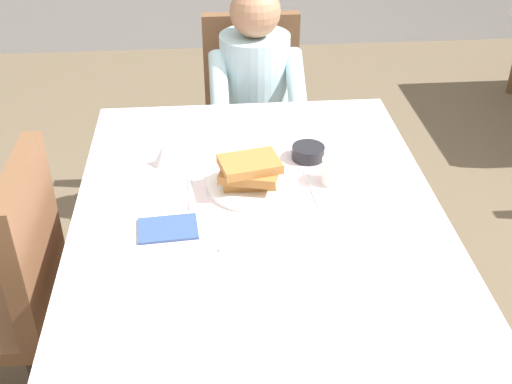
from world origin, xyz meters
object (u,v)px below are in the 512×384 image
(bowl_butter, at_px, (308,152))
(diner_person, at_px, (255,92))
(dining_table_main, at_px, (259,238))
(breakfast_stack, at_px, (249,171))
(chair_diner, at_px, (253,105))
(chair_left_side, at_px, (8,282))
(fork_left_of_plate, at_px, (191,193))
(plate_breakfast, at_px, (251,185))
(syrup_pitcher, at_px, (164,155))
(cup_coffee, at_px, (334,171))
(spoon_near_edge, at_px, (244,244))
(knife_right_of_plate, at_px, (312,188))

(bowl_butter, bearing_deg, diner_person, 99.71)
(dining_table_main, xyz_separation_m, breakfast_stack, (-0.02, 0.14, 0.15))
(chair_diner, relative_size, chair_left_side, 1.00)
(dining_table_main, relative_size, bowl_butter, 13.85)
(breakfast_stack, bearing_deg, fork_left_of_plate, -175.11)
(plate_breakfast, height_order, syrup_pitcher, syrup_pitcher)
(breakfast_stack, xyz_separation_m, fork_left_of_plate, (-0.18, -0.02, -0.06))
(diner_person, distance_m, plate_breakfast, 0.88)
(diner_person, bearing_deg, syrup_pitcher, 62.84)
(dining_table_main, height_order, cup_coffee, cup_coffee)
(plate_breakfast, relative_size, bowl_butter, 2.55)
(cup_coffee, relative_size, fork_left_of_plate, 0.63)
(plate_breakfast, height_order, spoon_near_edge, plate_breakfast)
(cup_coffee, xyz_separation_m, syrup_pitcher, (-0.54, 0.15, -0.01))
(syrup_pitcher, xyz_separation_m, fork_left_of_plate, (0.09, -0.18, -0.04))
(syrup_pitcher, bearing_deg, knife_right_of_plate, -21.59)
(dining_table_main, bearing_deg, diner_person, 85.91)
(chair_left_side, relative_size, spoon_near_edge, 6.20)
(bowl_butter, bearing_deg, cup_coffee, -69.18)
(chair_left_side, xyz_separation_m, breakfast_stack, (0.75, 0.14, 0.27))
(plate_breakfast, xyz_separation_m, syrup_pitcher, (-0.28, 0.16, 0.03))
(knife_right_of_plate, bearing_deg, bowl_butter, -8.15)
(bowl_butter, relative_size, knife_right_of_plate, 0.55)
(fork_left_of_plate, relative_size, spoon_near_edge, 1.20)
(breakfast_stack, xyz_separation_m, cup_coffee, (0.27, 0.01, -0.02))
(diner_person, relative_size, bowl_butter, 10.18)
(diner_person, height_order, spoon_near_edge, diner_person)
(chair_diner, relative_size, spoon_near_edge, 6.20)
(diner_person, xyz_separation_m, knife_right_of_plate, (0.11, -0.89, 0.07))
(dining_table_main, relative_size, chair_left_side, 1.64)
(chair_diner, xyz_separation_m, knife_right_of_plate, (0.11, -1.04, 0.21))
(chair_left_side, distance_m, cup_coffee, 1.06)
(knife_right_of_plate, bearing_deg, plate_breakfast, 80.28)
(chair_diner, bearing_deg, syrup_pitcher, 67.22)
(chair_diner, xyz_separation_m, plate_breakfast, (-0.08, -1.02, 0.22))
(breakfast_stack, relative_size, cup_coffee, 1.80)
(chair_diner, bearing_deg, chair_left_side, 54.22)
(syrup_pitcher, relative_size, knife_right_of_plate, 0.40)
(chair_diner, relative_size, knife_right_of_plate, 4.65)
(chair_left_side, distance_m, syrup_pitcher, 0.62)
(dining_table_main, xyz_separation_m, syrup_pitcher, (-0.29, 0.31, 0.13))
(syrup_pitcher, bearing_deg, chair_diner, 67.22)
(plate_breakfast, bearing_deg, chair_left_side, -169.10)
(cup_coffee, bearing_deg, bowl_butter, 110.82)
(chair_left_side, distance_m, breakfast_stack, 0.81)
(dining_table_main, distance_m, bowl_butter, 0.38)
(chair_diner, xyz_separation_m, bowl_butter, (0.12, -0.86, 0.23))
(diner_person, bearing_deg, breakfast_stack, 84.06)
(diner_person, height_order, fork_left_of_plate, diner_person)
(breakfast_stack, height_order, bowl_butter, breakfast_stack)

